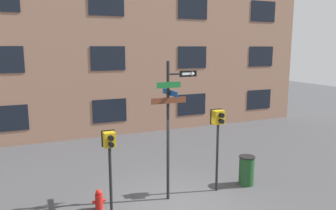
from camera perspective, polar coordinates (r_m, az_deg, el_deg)
ground_plane at (r=10.15m, az=1.55°, el=-16.97°), size 60.00×60.00×0.00m
building_facade at (r=17.46m, az=-10.92°, el=16.92°), size 24.00×0.64×13.53m
street_sign_pole at (r=9.69m, az=0.43°, el=-2.29°), size 1.47×1.05×4.22m
pedestrian_signal_left at (r=8.70m, az=-10.11°, el=-8.02°), size 0.35×0.40×2.48m
pedestrian_signal_right at (r=10.46m, az=8.72°, el=-3.75°), size 0.41×0.40×2.69m
fire_hydrant at (r=9.99m, az=-11.94°, el=-15.84°), size 0.38×0.22×0.60m
trash_bin at (r=11.60m, az=13.52°, el=-11.01°), size 0.54×0.54×1.00m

